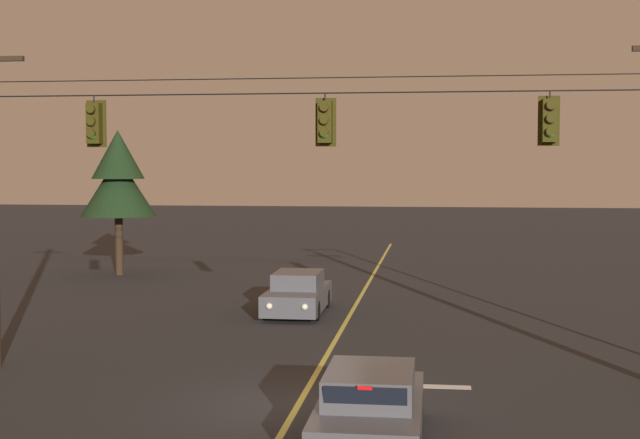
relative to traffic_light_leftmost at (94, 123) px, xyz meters
The scene contains 10 objects.
ground_plane 8.35m from the traffic_light_leftmost, 25.50° to the right, with size 180.00×180.00×0.00m, color #28282B.
lane_centre_stripe 9.98m from the traffic_light_leftmost, 48.69° to the left, with size 0.14×60.00×0.01m, color #D1C64C.
stop_bar_paint 9.34m from the traffic_light_leftmost, ahead, with size 3.40×0.36×0.01m, color silver.
signal_span_assembly 5.59m from the traffic_light_leftmost, ahead, with size 17.67×0.32×8.00m.
traffic_light_leftmost is the anchor object (origin of this frame).
traffic_light_left_inner 5.54m from the traffic_light_leftmost, ahead, with size 0.48×0.41×1.22m.
traffic_light_centre 10.58m from the traffic_light_leftmost, ahead, with size 0.48×0.41×1.22m.
car_waiting_near_lane 10.07m from the traffic_light_leftmost, 35.63° to the right, with size 1.80×4.33×1.39m.
car_oncoming_lead 10.93m from the traffic_light_leftmost, 68.43° to the left, with size 1.80×4.42×1.39m.
tree_verge_far 19.31m from the traffic_light_leftmost, 108.49° to the left, with size 3.37×3.37×6.54m.
Camera 1 is at (2.78, -17.94, 4.93)m, focal length 50.22 mm.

